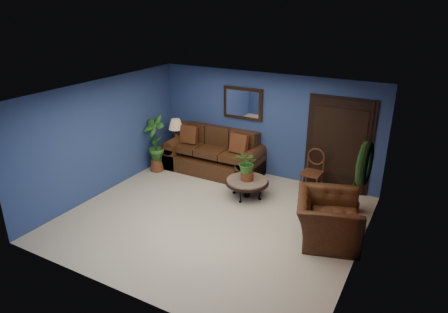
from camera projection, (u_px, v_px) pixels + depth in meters
The scene contains 18 objects.
floor at pixel (213, 218), 7.92m from camera, with size 5.50×5.50×0.00m, color beige.
wall_back at pixel (266, 125), 9.49m from camera, with size 5.50×0.04×2.50m, color navy.
wall_left at pixel (104, 137), 8.69m from camera, with size 0.04×5.00×2.50m, color navy.
wall_right_brick at pixel (364, 192), 6.22m from camera, with size 0.04×5.00×2.50m, color maroon.
ceiling at pixel (212, 94), 6.99m from camera, with size 5.50×5.00×0.02m, color silver.
crown_molding at pixel (373, 119), 5.80m from camera, with size 0.03×5.00×0.14m, color white.
wall_mirror at pixel (243, 103), 9.55m from camera, with size 1.02×0.06×0.77m, color #452714.
closet_door at pixel (338, 146), 8.75m from camera, with size 1.44×0.06×2.18m, color black.
wreath at pixel (365, 164), 6.12m from camera, with size 0.72×0.72×0.16m, color black.
sofa at pixel (216, 157), 10.00m from camera, with size 2.43×1.05×1.09m.
coffee_table at pixel (247, 182), 8.66m from camera, with size 0.94×0.94×0.40m.
end_table at pixel (177, 148), 10.46m from camera, with size 0.60×0.60×0.55m.
table_lamp at pixel (176, 128), 10.27m from camera, with size 0.37×0.37×0.62m.
side_chair at pixel (313, 168), 8.83m from camera, with size 0.45×0.45×1.00m.
armchair at pixel (328, 219), 7.11m from camera, with size 1.26×1.10×0.82m, color #462A14.
coffee_plant at pixel (247, 164), 8.51m from camera, with size 0.60×0.56×0.66m.
floor_plant at pixel (354, 192), 8.03m from camera, with size 0.43×0.37×0.82m.
tall_plant at pixel (155, 142), 9.84m from camera, with size 0.70×0.55×1.43m.
Camera 1 is at (3.52, -5.94, 4.06)m, focal length 32.00 mm.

